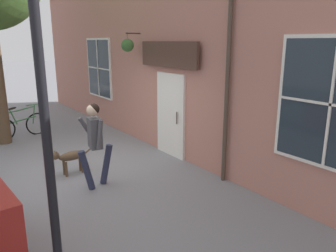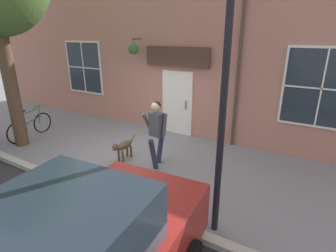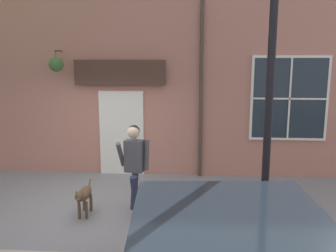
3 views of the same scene
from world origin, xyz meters
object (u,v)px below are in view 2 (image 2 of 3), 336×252
leaning_bicycle (30,126)px  street_lamp (226,60)px  pedestrian_walking (156,128)px  dog_on_leash (123,146)px

leaning_bicycle → street_lamp: bearing=81.4°
pedestrian_walking → street_lamp: bearing=55.6°
dog_on_leash → leaning_bicycle: bearing=-86.6°
dog_on_leash → leaning_bicycle: size_ratio=0.60×
dog_on_leash → street_lamp: size_ratio=0.24×
street_lamp → pedestrian_walking: bearing=-124.4°
pedestrian_walking → dog_on_leash: pedestrian_walking is taller
leaning_bicycle → street_lamp: size_ratio=0.40×
pedestrian_walking → street_lamp: street_lamp is taller
dog_on_leash → pedestrian_walking: bearing=103.1°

